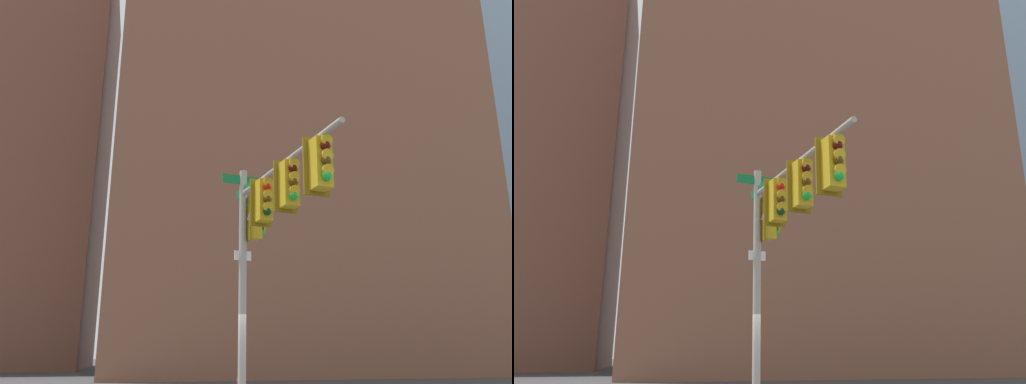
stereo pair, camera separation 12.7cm
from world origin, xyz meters
TOP-DOWN VIEW (x-y plane):
  - signal_pole_assembly at (-0.24, 1.94)m, footprint 1.49×5.41m
  - building_brick_nearside at (-9.01, -26.16)m, footprint 27.14×17.49m
  - building_brick_midblock at (16.82, -41.60)m, footprint 19.82×18.67m
  - building_glass_tower at (-30.86, -48.85)m, footprint 30.91×26.00m

SIDE VIEW (x-z plane):
  - signal_pole_assembly at x=-0.24m, z-range 1.50..7.72m
  - building_brick_nearside at x=-9.01m, z-range 0.00..41.03m
  - building_brick_midblock at x=16.82m, z-range 0.00..42.48m
  - building_glass_tower at x=-30.86m, z-range 0.00..79.77m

